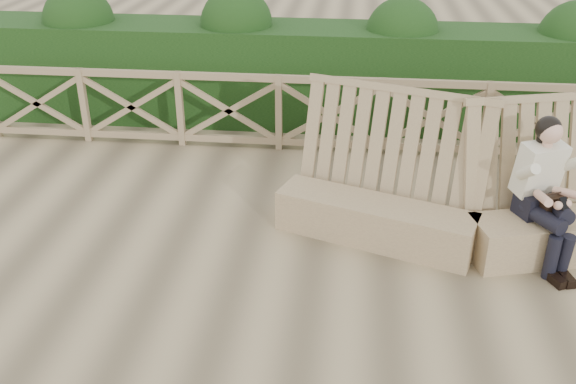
# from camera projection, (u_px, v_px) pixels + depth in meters

# --- Properties ---
(ground) EXTENTS (60.00, 60.00, 0.00)m
(ground) POSITION_uv_depth(u_px,v_px,m) (308.00, 295.00, 6.15)
(ground) COLOR brown
(ground) RESTS_ON ground
(bench) EXTENTS (4.25, 1.43, 1.59)m
(bench) POSITION_uv_depth(u_px,v_px,m) (472.00, 210.00, 6.83)
(bench) COLOR #7F6648
(bench) RESTS_ON ground
(woman) EXTENTS (0.64, 0.99, 1.52)m
(woman) POSITION_uv_depth(u_px,v_px,m) (545.00, 187.00, 6.41)
(woman) COLOR black
(woman) RESTS_ON ground
(guardrail) EXTENTS (10.10, 0.09, 1.10)m
(guardrail) POSITION_uv_depth(u_px,v_px,m) (329.00, 114.00, 8.99)
(guardrail) COLOR olive
(guardrail) RESTS_ON ground
(hedge) EXTENTS (12.00, 1.20, 1.50)m
(hedge) POSITION_uv_depth(u_px,v_px,m) (333.00, 76.00, 9.97)
(hedge) COLOR black
(hedge) RESTS_ON ground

